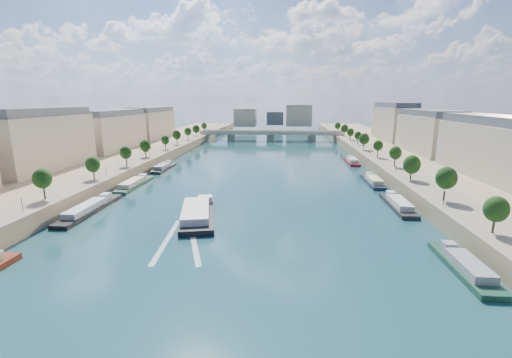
# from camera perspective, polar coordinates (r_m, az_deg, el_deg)

# --- Properties ---
(ground) EXTENTS (700.00, 700.00, 0.00)m
(ground) POSITION_cam_1_polar(r_m,az_deg,el_deg) (148.26, 0.51, 0.64)
(ground) COLOR #0C3035
(ground) RESTS_ON ground
(quay_left) EXTENTS (44.00, 520.00, 5.00)m
(quay_left) POSITION_cam_1_polar(r_m,az_deg,el_deg) (169.01, -24.64, 1.85)
(quay_left) COLOR #9E8460
(quay_left) RESTS_ON ground
(quay_right) EXTENTS (44.00, 520.00, 5.00)m
(quay_right) POSITION_cam_1_polar(r_m,az_deg,el_deg) (159.55, 27.26, 0.98)
(quay_right) COLOR #9E8460
(quay_right) RESTS_ON ground
(pave_left) EXTENTS (14.00, 520.00, 0.10)m
(pave_left) POSITION_cam_1_polar(r_m,az_deg,el_deg) (161.75, -20.09, 2.71)
(pave_left) COLOR gray
(pave_left) RESTS_ON quay_left
(pave_right) EXTENTS (14.00, 520.00, 0.10)m
(pave_right) POSITION_cam_1_polar(r_m,az_deg,el_deg) (153.96, 22.19, 2.04)
(pave_right) COLOR gray
(pave_right) RESTS_ON quay_right
(trees_left) EXTENTS (4.80, 268.80, 8.26)m
(trees_left) POSITION_cam_1_polar(r_m,az_deg,el_deg) (161.91, -19.30, 4.73)
(trees_left) COLOR #382B1E
(trees_left) RESTS_ON ground
(trees_right) EXTENTS (4.80, 268.80, 8.26)m
(trees_right) POSITION_cam_1_polar(r_m,az_deg,el_deg) (162.00, 20.65, 4.63)
(trees_right) COLOR #382B1E
(trees_right) RESTS_ON ground
(lamps_left) EXTENTS (0.36, 200.36, 4.28)m
(lamps_left) POSITION_cam_1_polar(r_m,az_deg,el_deg) (150.48, -20.18, 3.03)
(lamps_left) COLOR black
(lamps_left) RESTS_ON ground
(lamps_right) EXTENTS (0.36, 200.36, 4.28)m
(lamps_right) POSITION_cam_1_polar(r_m,az_deg,el_deg) (156.96, 20.18, 3.42)
(lamps_right) COLOR black
(lamps_right) RESTS_ON ground
(buildings_left) EXTENTS (16.00, 226.00, 23.20)m
(buildings_left) POSITION_cam_1_polar(r_m,az_deg,el_deg) (184.03, -26.80, 6.86)
(buildings_left) COLOR #B8A98E
(buildings_left) RESTS_ON ground
(buildings_right) EXTENTS (16.00, 226.00, 23.20)m
(buildings_right) POSITION_cam_1_polar(r_m,az_deg,el_deg) (173.77, 30.25, 6.20)
(buildings_right) COLOR #B8A98E
(buildings_right) RESTS_ON ground
(skyline) EXTENTS (79.00, 42.00, 22.00)m
(skyline) POSITION_cam_1_polar(r_m,az_deg,el_deg) (364.37, 3.65, 10.36)
(skyline) COLOR #B8A98E
(skyline) RESTS_ON ground
(bridge) EXTENTS (112.00, 12.00, 8.15)m
(bridge) POSITION_cam_1_polar(r_m,az_deg,el_deg) (273.12, 2.53, 7.44)
(bridge) COLOR #C1B79E
(bridge) RESTS_ON ground
(tour_barge) EXTENTS (14.81, 31.26, 4.09)m
(tour_barge) POSITION_cam_1_polar(r_m,az_deg,el_deg) (97.22, -9.69, -5.58)
(tour_barge) COLOR black
(tour_barge) RESTS_ON ground
(wake) EXTENTS (13.05, 26.00, 0.04)m
(wake) POSITION_cam_1_polar(r_m,az_deg,el_deg) (82.78, -12.52, -9.97)
(wake) COLOR silver
(wake) RESTS_ON ground
(moored_barges_left) EXTENTS (5.00, 157.54, 3.60)m
(moored_barges_left) POSITION_cam_1_polar(r_m,az_deg,el_deg) (109.94, -26.36, -4.78)
(moored_barges_left) COLOR #1B1D3B
(moored_barges_left) RESTS_ON ground
(moored_barges_right) EXTENTS (5.00, 169.01, 3.60)m
(moored_barges_right) POSITION_cam_1_polar(r_m,az_deg,el_deg) (109.93, 23.05, -4.45)
(moored_barges_right) COLOR black
(moored_barges_right) RESTS_ON ground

